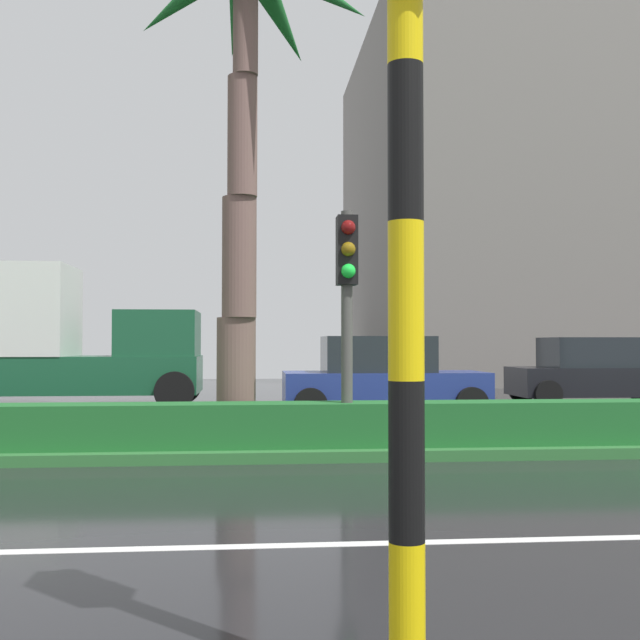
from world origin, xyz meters
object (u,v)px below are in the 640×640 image
Objects in this scene: palm_tree_centre_left at (245,43)px; car_in_traffic_second at (382,378)px; car_in_traffic_third at (595,372)px; traffic_signal_median_right at (347,284)px; box_truck_lead at (64,344)px; traffic_signal_foreground at (404,48)px.

car_in_traffic_second is at bearing 59.11° from palm_tree_centre_left.
traffic_signal_median_right is at bearing -131.58° from car_in_traffic_third.
car_in_traffic_third is (8.86, 7.50, -5.25)m from palm_tree_centre_left.
traffic_signal_median_right reaches higher than car_in_traffic_second.
palm_tree_centre_left is 1.22× the size of box_truck_lead.
traffic_signal_median_right reaches higher than car_in_traffic_third.
traffic_signal_foreground reaches higher than traffic_signal_median_right.
traffic_signal_foreground is at bearing -95.07° from traffic_signal_median_right.
box_truck_lead is (-5.87, 8.63, -0.85)m from traffic_signal_median_right.
traffic_signal_foreground is 0.98× the size of car_in_traffic_third.
palm_tree_centre_left is 1.81× the size of car_in_traffic_second.
traffic_signal_median_right is 0.76× the size of car_in_traffic_second.
traffic_signal_median_right is 0.77× the size of traffic_signal_foreground.
box_truck_lead is 1.49× the size of car_in_traffic_second.
traffic_signal_median_right is 0.51× the size of box_truck_lead.
traffic_signal_foreground is 0.66× the size of box_truck_lead.
car_in_traffic_third is at bearing 40.23° from palm_tree_centre_left.
car_in_traffic_third is (8.07, 15.55, -2.07)m from traffic_signal_foreground.
palm_tree_centre_left is 8.69m from traffic_signal_foreground.
car_in_traffic_second is 6.53m from car_in_traffic_third.
traffic_signal_foreground is at bearing -117.42° from car_in_traffic_third.
car_in_traffic_third is (7.43, 8.38, -1.57)m from traffic_signal_median_right.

